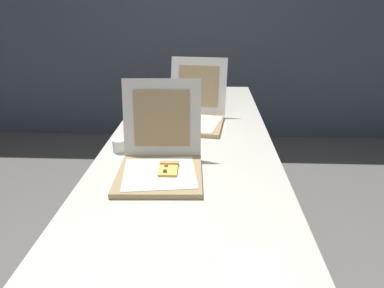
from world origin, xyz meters
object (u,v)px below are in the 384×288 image
(pizza_box_middle, at_px, (194,115))
(cup_white_near_center, at_px, (119,146))
(table, at_px, (190,149))
(cup_white_mid, at_px, (134,132))
(cup_white_far, at_px, (156,112))
(pizza_box_front, at_px, (160,161))
(napkin_pile, at_px, (253,275))

(pizza_box_middle, distance_m, cup_white_near_center, 0.55)
(table, height_order, cup_white_mid, cup_white_mid)
(cup_white_mid, bearing_deg, cup_white_far, 80.01)
(table, distance_m, cup_white_near_center, 0.37)
(table, distance_m, pizza_box_front, 0.39)
(table, height_order, pizza_box_front, pizza_box_front)
(pizza_box_middle, relative_size, napkin_pile, 2.88)
(table, height_order, cup_white_far, cup_white_far)
(cup_white_near_center, bearing_deg, table, 24.50)
(table, height_order, pizza_box_middle, pizza_box_middle)
(cup_white_far, relative_size, cup_white_near_center, 1.00)
(cup_white_mid, relative_size, cup_white_near_center, 1.00)
(table, distance_m, cup_white_far, 0.47)
(pizza_box_middle, bearing_deg, cup_white_near_center, -121.60)
(cup_white_near_center, height_order, napkin_pile, cup_white_near_center)
(napkin_pile, bearing_deg, cup_white_mid, 117.44)
(cup_white_near_center, relative_size, napkin_pile, 0.37)
(pizza_box_front, bearing_deg, cup_white_far, 96.80)
(table, bearing_deg, cup_white_near_center, -155.50)
(pizza_box_middle, bearing_deg, napkin_pile, -73.63)
(table, bearing_deg, napkin_pile, -77.13)
(cup_white_mid, xyz_separation_m, cup_white_near_center, (-0.03, -0.19, 0.00))
(cup_white_mid, bearing_deg, pizza_box_front, -64.41)
(pizza_box_front, relative_size, pizza_box_middle, 0.87)
(pizza_box_middle, xyz_separation_m, napkin_pile, (0.21, -1.23, -0.05))
(pizza_box_front, distance_m, pizza_box_middle, 0.65)
(pizza_box_front, relative_size, cup_white_far, 6.82)
(cup_white_far, xyz_separation_m, cup_white_near_center, (-0.10, -0.56, 0.00))
(table, height_order, napkin_pile, napkin_pile)
(table, bearing_deg, cup_white_far, 119.51)
(cup_white_far, bearing_deg, pizza_box_middle, -28.19)
(cup_white_far, bearing_deg, table, -60.49)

